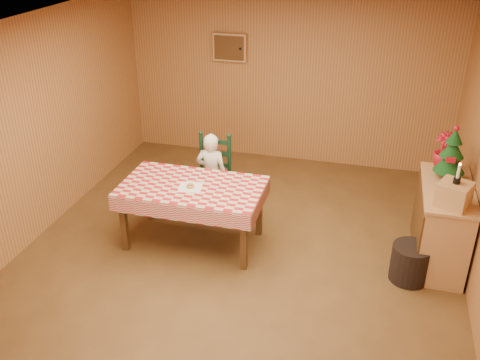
# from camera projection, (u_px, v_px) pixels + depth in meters

# --- Properties ---
(ground) EXTENTS (6.00, 6.00, 0.00)m
(ground) POSITION_uv_depth(u_px,v_px,m) (235.00, 261.00, 6.15)
(ground) COLOR brown
(ground) RESTS_ON ground
(cabin_walls) EXTENTS (5.10, 6.05, 2.65)m
(cabin_walls) POSITION_uv_depth(u_px,v_px,m) (248.00, 95.00, 5.78)
(cabin_walls) COLOR #AD723E
(cabin_walls) RESTS_ON ground
(dining_table) EXTENTS (1.66, 0.96, 0.77)m
(dining_table) POSITION_uv_depth(u_px,v_px,m) (192.00, 192.00, 6.20)
(dining_table) COLOR #523115
(dining_table) RESTS_ON ground
(ladder_chair) EXTENTS (0.44, 0.40, 1.08)m
(ladder_chair) POSITION_uv_depth(u_px,v_px,m) (213.00, 177.00, 6.96)
(ladder_chair) COLOR black
(ladder_chair) RESTS_ON ground
(seated_child) EXTENTS (0.41, 0.27, 1.12)m
(seated_child) POSITION_uv_depth(u_px,v_px,m) (212.00, 174.00, 6.89)
(seated_child) COLOR white
(seated_child) RESTS_ON ground
(napkin) EXTENTS (0.30, 0.30, 0.00)m
(napkin) POSITION_uv_depth(u_px,v_px,m) (190.00, 187.00, 6.12)
(napkin) COLOR white
(napkin) RESTS_ON dining_table
(donut) EXTENTS (0.12, 0.12, 0.03)m
(donut) POSITION_uv_depth(u_px,v_px,m) (190.00, 186.00, 6.11)
(donut) COLOR #BA7A42
(donut) RESTS_ON napkin
(shelf_unit) EXTENTS (0.54, 1.24, 0.93)m
(shelf_unit) POSITION_uv_depth(u_px,v_px,m) (441.00, 224.00, 5.99)
(shelf_unit) COLOR tan
(shelf_unit) RESTS_ON ground
(crate) EXTENTS (0.40, 0.40, 0.25)m
(crate) POSITION_uv_depth(u_px,v_px,m) (454.00, 194.00, 5.37)
(crate) COLOR tan
(crate) RESTS_ON shelf_unit
(christmas_tree) EXTENTS (0.34, 0.34, 0.62)m
(christmas_tree) POSITION_uv_depth(u_px,v_px,m) (452.00, 155.00, 5.86)
(christmas_tree) COLOR #523115
(christmas_tree) RESTS_ON shelf_unit
(flower_arrangement) EXTENTS (0.27, 0.27, 0.41)m
(flower_arrangement) POSITION_uv_depth(u_px,v_px,m) (444.00, 150.00, 6.17)
(flower_arrangement) COLOR #A50F1E
(flower_arrangement) RESTS_ON shelf_unit
(candle_set) EXTENTS (0.07, 0.07, 0.22)m
(candle_set) POSITION_uv_depth(u_px,v_px,m) (457.00, 177.00, 5.29)
(candle_set) COLOR black
(candle_set) RESTS_ON crate
(storage_bin) EXTENTS (0.47, 0.47, 0.42)m
(storage_bin) POSITION_uv_depth(u_px,v_px,m) (410.00, 263.00, 5.76)
(storage_bin) COLOR black
(storage_bin) RESTS_ON ground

